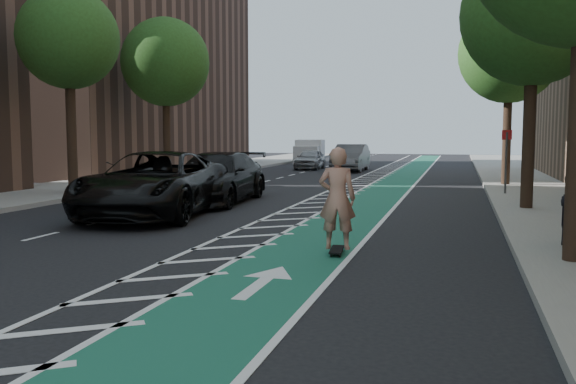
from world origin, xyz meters
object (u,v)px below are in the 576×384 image
(skateboarder, at_px, (337,198))
(barrel_a, at_px, (189,185))
(suv_near, at_px, (156,184))
(suv_far, at_px, (216,177))

(skateboarder, bearing_deg, barrel_a, -57.19)
(suv_near, xyz_separation_m, barrel_a, (-1.30, 4.99, -0.48))
(skateboarder, bearing_deg, suv_far, -59.68)
(skateboarder, bearing_deg, suv_near, -40.55)
(skateboarder, xyz_separation_m, suv_near, (-6.10, 4.20, -0.18))
(suv_near, bearing_deg, suv_far, 77.24)
(skateboarder, height_order, suv_far, skateboarder)
(skateboarder, distance_m, suv_far, 9.70)
(suv_far, xyz_separation_m, barrel_a, (-1.65, 1.38, -0.41))
(skateboarder, relative_size, suv_far, 0.34)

